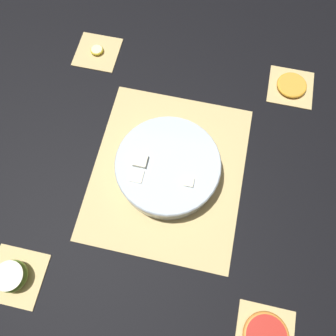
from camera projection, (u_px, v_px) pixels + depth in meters
ground_plane at (168, 172)px, 0.83m from camera, size 6.00×6.00×0.00m
bamboo_mat_center at (168, 172)px, 0.83m from camera, size 0.44×0.37×0.01m
coaster_mat_near_left at (265, 336)px, 0.70m from camera, size 0.12×0.12×0.01m
coaster_mat_near_right at (291, 87)px, 0.91m from camera, size 0.12×0.12×0.01m
coaster_mat_far_left at (16, 276)px, 0.74m from camera, size 0.12×0.12×0.01m
coaster_mat_far_right at (97, 52)px, 0.96m from camera, size 0.12×0.12×0.01m
fruit_salad_bowl at (168, 167)px, 0.79m from camera, size 0.26×0.26×0.07m
apple_half at (12, 276)px, 0.72m from camera, size 0.07×0.07×0.04m
orange_slice_whole at (292, 85)px, 0.91m from camera, size 0.08×0.08×0.01m
banana_coin_single at (97, 50)px, 0.95m from camera, size 0.04×0.04×0.01m
grapefruit_slice at (266, 336)px, 0.69m from camera, size 0.10×0.10×0.01m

